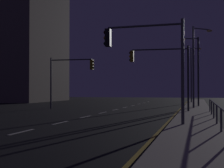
{
  "coord_description": "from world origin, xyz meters",
  "views": [
    {
      "loc": [
        7.42,
        -3.06,
        1.83
      ],
      "look_at": [
        -0.99,
        27.46,
        2.45
      ],
      "focal_mm": 49.99,
      "sensor_mm": 36.0,
      "label": 1
    }
  ],
  "objects_px": {
    "street_lamp_across_street": "(195,65)",
    "street_lamp_mid_block": "(196,59)",
    "street_lamp_far_end": "(193,70)",
    "traffic_light_far_right": "(161,65)",
    "traffic_light_mid_left": "(70,72)",
    "traffic_light_far_center": "(146,51)"
  },
  "relations": [
    {
      "from": "street_lamp_across_street",
      "to": "street_lamp_mid_block",
      "type": "relative_size",
      "value": 0.94
    },
    {
      "from": "street_lamp_across_street",
      "to": "street_lamp_far_end",
      "type": "xyz_separation_m",
      "value": [
        -0.44,
        10.18,
        0.08
      ]
    },
    {
      "from": "traffic_light_far_right",
      "to": "traffic_light_mid_left",
      "type": "height_order",
      "value": "traffic_light_far_right"
    },
    {
      "from": "traffic_light_far_center",
      "to": "street_lamp_mid_block",
      "type": "bearing_deg",
      "value": 80.91
    },
    {
      "from": "traffic_light_far_center",
      "to": "street_lamp_across_street",
      "type": "xyz_separation_m",
      "value": [
        2.31,
        18.36,
        0.68
      ]
    },
    {
      "from": "traffic_light_mid_left",
      "to": "street_lamp_across_street",
      "type": "relative_size",
      "value": 0.69
    },
    {
      "from": "street_lamp_far_end",
      "to": "street_lamp_mid_block",
      "type": "relative_size",
      "value": 0.97
    },
    {
      "from": "traffic_light_far_right",
      "to": "traffic_light_far_center",
      "type": "height_order",
      "value": "traffic_light_far_right"
    },
    {
      "from": "street_lamp_across_street",
      "to": "street_lamp_mid_block",
      "type": "height_order",
      "value": "street_lamp_mid_block"
    },
    {
      "from": "traffic_light_far_center",
      "to": "street_lamp_far_end",
      "type": "height_order",
      "value": "street_lamp_far_end"
    },
    {
      "from": "traffic_light_far_right",
      "to": "street_lamp_across_street",
      "type": "xyz_separation_m",
      "value": [
        2.65,
        8.48,
        0.61
      ]
    },
    {
      "from": "traffic_light_mid_left",
      "to": "street_lamp_across_street",
      "type": "distance_m",
      "value": 13.28
    },
    {
      "from": "traffic_light_mid_left",
      "to": "street_lamp_mid_block",
      "type": "xyz_separation_m",
      "value": [
        11.93,
        2.81,
        1.23
      ]
    },
    {
      "from": "street_lamp_far_end",
      "to": "traffic_light_far_center",
      "type": "bearing_deg",
      "value": -93.75
    },
    {
      "from": "traffic_light_far_right",
      "to": "street_lamp_across_street",
      "type": "height_order",
      "value": "street_lamp_across_street"
    },
    {
      "from": "traffic_light_mid_left",
      "to": "street_lamp_far_end",
      "type": "distance_m",
      "value": 19.81
    },
    {
      "from": "traffic_light_far_center",
      "to": "street_lamp_far_end",
      "type": "relative_size",
      "value": 0.7
    },
    {
      "from": "street_lamp_across_street",
      "to": "street_lamp_mid_block",
      "type": "distance_m",
      "value": 3.2
    },
    {
      "from": "street_lamp_far_end",
      "to": "street_lamp_mid_block",
      "type": "bearing_deg",
      "value": -87.61
    },
    {
      "from": "traffic_light_far_right",
      "to": "street_lamp_across_street",
      "type": "distance_m",
      "value": 8.9
    },
    {
      "from": "street_lamp_far_end",
      "to": "traffic_light_far_right",
      "type": "bearing_deg",
      "value": -96.76
    },
    {
      "from": "traffic_light_far_right",
      "to": "traffic_light_far_center",
      "type": "xyz_separation_m",
      "value": [
        0.34,
        -9.89,
        -0.06
      ]
    }
  ]
}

